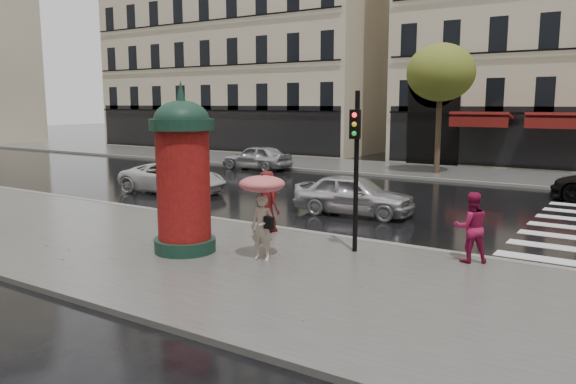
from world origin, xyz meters
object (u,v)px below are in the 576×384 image
Objects in this scene: car_white at (173,178)px; morris_column at (183,171)px; woman_red at (471,227)px; man_burgundy at (267,201)px; car_silver at (354,195)px; car_far_silver at (257,157)px; traffic_light at (356,156)px; woman_umbrella at (262,203)px.

morris_column is at bearing -139.72° from car_white.
man_burgundy reaches higher than woman_red.
car_silver is 0.98× the size of car_far_silver.
morris_column is 1.00× the size of car_far_silver.
car_far_silver is at bearing 120.91° from morris_column.
traffic_light reaches higher than car_white.
man_burgundy reaches higher than car_far_silver.
morris_column is 1.02× the size of car_silver.
traffic_light is 11.78m from car_white.
man_burgundy is 3.08m from morris_column.
woman_umbrella is 18.80m from car_far_silver.
morris_column is (-2.01, -0.41, 0.63)m from woman_umbrella.
woman_umbrella reaches higher than car_silver.
woman_red is 0.94× the size of man_burgundy.
woman_red is 19.79m from car_far_silver.
woman_umbrella is at bearing 11.51° from morris_column.
car_silver is (0.70, 3.98, -0.29)m from man_burgundy.
car_silver is at bearing -80.62° from man_burgundy.
traffic_light reaches higher than car_far_silver.
morris_column reaches higher than man_burgundy.
car_far_silver is at bearing -33.20° from man_burgundy.
woman_red is 6.32m from car_silver.
woman_umbrella is 2.95m from man_burgundy.
car_white is at bearing 144.86° from woman_umbrella.
car_white is 8.80m from car_far_silver.
car_silver is (-0.90, 6.42, -0.76)m from woman_umbrella.
car_far_silver is (-15.26, 12.60, -0.23)m from woman_red.
car_white is at bearing -8.67° from man_burgundy.
man_burgundy is 0.43× the size of car_silver.
car_silver is at bearing -72.66° from woman_red.
man_burgundy is at bearing -123.95° from car_white.
woman_umbrella is 0.50× the size of car_silver.
car_far_silver is at bearing 44.96° from car_silver.
woman_umbrella is at bearing 36.16° from car_far_silver.
morris_column is 7.05m from car_silver.
man_burgundy is (-5.60, 0.00, 0.05)m from woman_red.
car_white is at bearing -50.61° from woman_red.
woman_red is 5.60m from man_burgundy.
woman_red reaches higher than car_silver.
woman_red is 0.35× the size of car_white.
morris_column reaches higher than car_silver.
car_white is at bearing 84.31° from car_silver.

